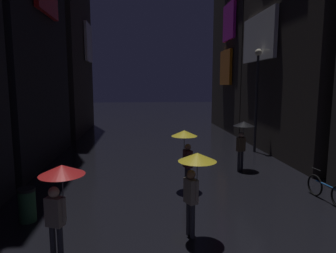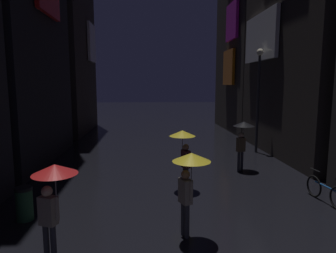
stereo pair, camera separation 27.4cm
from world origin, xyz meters
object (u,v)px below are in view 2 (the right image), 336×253
pedestrian_midstreet_centre_yellow (183,144)px  pedestrian_foreground_left_yellow (189,171)px  pedestrian_far_right_black (243,132)px  bicycle_parked_at_storefront (326,191)px  streetlamp_right_far (259,89)px  trash_bin (24,204)px  pedestrian_midstreet_left_red (53,186)px

pedestrian_midstreet_centre_yellow → pedestrian_foreground_left_yellow: (-0.26, -3.30, 0.00)m
pedestrian_far_right_black → bicycle_parked_at_storefront: size_ratio=1.17×
pedestrian_foreground_left_yellow → bicycle_parked_at_storefront: pedestrian_foreground_left_yellow is taller
pedestrian_far_right_black → streetlamp_right_far: bearing=60.9°
trash_bin → bicycle_parked_at_storefront: bearing=3.5°
pedestrian_midstreet_left_red → bicycle_parked_at_storefront: size_ratio=1.17×
pedestrian_midstreet_centre_yellow → trash_bin: size_ratio=2.28×
pedestrian_midstreet_left_red → bicycle_parked_at_storefront: (7.44, 2.66, -1.28)m
pedestrian_midstreet_centre_yellow → streetlamp_right_far: (4.70, 5.63, 1.79)m
pedestrian_midstreet_left_red → streetlamp_right_far: size_ratio=0.38×
pedestrian_midstreet_left_red → streetlamp_right_far: bearing=51.3°
pedestrian_foreground_left_yellow → trash_bin: (-4.35, 1.28, -1.20)m
pedestrian_far_right_black → bicycle_parked_at_storefront: pedestrian_far_right_black is taller
pedestrian_midstreet_centre_yellow → pedestrian_midstreet_left_red: same height
bicycle_parked_at_storefront → streetlamp_right_far: streetlamp_right_far is taller
pedestrian_foreground_left_yellow → bicycle_parked_at_storefront: (4.56, 1.83, -1.28)m
pedestrian_far_right_black → bicycle_parked_at_storefront: (1.48, -3.74, -1.28)m
streetlamp_right_far → pedestrian_far_right_black: bearing=-119.1°
pedestrian_far_right_black → streetlamp_right_far: 4.25m
bicycle_parked_at_storefront → trash_bin: (-8.90, -0.55, 0.08)m
pedestrian_foreground_left_yellow → trash_bin: 4.69m
pedestrian_midstreet_centre_yellow → trash_bin: 5.17m
pedestrian_midstreet_centre_yellow → pedestrian_midstreet_left_red: 5.20m
pedestrian_foreground_left_yellow → pedestrian_midstreet_left_red: bearing=-163.8°
bicycle_parked_at_storefront → streetlamp_right_far: (0.40, 7.11, 3.08)m
pedestrian_foreground_left_yellow → bicycle_parked_at_storefront: bearing=21.8°
streetlamp_right_far → bicycle_parked_at_storefront: bearing=-93.2°
pedestrian_foreground_left_yellow → streetlamp_right_far: 10.37m
pedestrian_midstreet_left_red → pedestrian_midstreet_centre_yellow: bearing=52.8°
pedestrian_midstreet_centre_yellow → bicycle_parked_at_storefront: 4.72m
trash_bin → streetlamp_right_far: bearing=39.5°
pedestrian_far_right_black → pedestrian_midstreet_left_red: 8.75m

